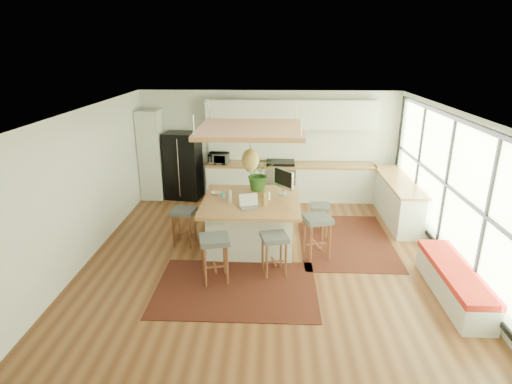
{
  "coord_description": "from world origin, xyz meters",
  "views": [
    {
      "loc": [
        0.12,
        -7.03,
        3.72
      ],
      "look_at": [
        -0.2,
        0.5,
        1.1
      ],
      "focal_mm": 29.47,
      "sensor_mm": 36.0,
      "label": 1
    }
  ],
  "objects_px": {
    "stool_near_left": "(215,261)",
    "stool_left_side": "(184,228)",
    "fridge": "(183,163)",
    "monitor": "(284,182)",
    "microwave": "(219,157)",
    "island_plant": "(259,177)",
    "laptop": "(250,202)",
    "island": "(251,222)",
    "stool_right_back": "(319,218)",
    "stool_right_front": "(317,239)",
    "stool_near_right": "(274,255)"
  },
  "relations": [
    {
      "from": "stool_near_left",
      "to": "stool_left_side",
      "type": "height_order",
      "value": "stool_near_left"
    },
    {
      "from": "fridge",
      "to": "monitor",
      "type": "bearing_deg",
      "value": -35.12
    },
    {
      "from": "microwave",
      "to": "island_plant",
      "type": "bearing_deg",
      "value": -56.69
    },
    {
      "from": "laptop",
      "to": "island",
      "type": "bearing_deg",
      "value": 75.22
    },
    {
      "from": "stool_right_back",
      "to": "stool_left_side",
      "type": "relative_size",
      "value": 0.88
    },
    {
      "from": "stool_right_front",
      "to": "stool_right_back",
      "type": "xyz_separation_m",
      "value": [
        0.15,
        0.97,
        0.0
      ]
    },
    {
      "from": "stool_right_back",
      "to": "stool_right_front",
      "type": "bearing_deg",
      "value": -98.58
    },
    {
      "from": "stool_right_front",
      "to": "laptop",
      "type": "relative_size",
      "value": 2.17
    },
    {
      "from": "fridge",
      "to": "stool_left_side",
      "type": "height_order",
      "value": "fridge"
    },
    {
      "from": "island_plant",
      "to": "stool_near_right",
      "type": "bearing_deg",
      "value": -79.68
    },
    {
      "from": "island",
      "to": "island_plant",
      "type": "xyz_separation_m",
      "value": [
        0.13,
        0.64,
        0.73
      ]
    },
    {
      "from": "stool_near_right",
      "to": "monitor",
      "type": "height_order",
      "value": "monitor"
    },
    {
      "from": "island",
      "to": "stool_near_right",
      "type": "relative_size",
      "value": 2.54
    },
    {
      "from": "fridge",
      "to": "stool_left_side",
      "type": "relative_size",
      "value": 2.28
    },
    {
      "from": "stool_right_front",
      "to": "laptop",
      "type": "bearing_deg",
      "value": 178.36
    },
    {
      "from": "fridge",
      "to": "stool_right_back",
      "type": "xyz_separation_m",
      "value": [
        3.26,
        -2.16,
        -0.57
      ]
    },
    {
      "from": "stool_near_right",
      "to": "microwave",
      "type": "height_order",
      "value": "microwave"
    },
    {
      "from": "stool_right_back",
      "to": "monitor",
      "type": "xyz_separation_m",
      "value": [
        -0.76,
        -0.16,
        0.83
      ]
    },
    {
      "from": "fridge",
      "to": "laptop",
      "type": "xyz_separation_m",
      "value": [
        1.88,
        -3.1,
        0.12
      ]
    },
    {
      "from": "laptop",
      "to": "stool_near_right",
      "type": "bearing_deg",
      "value": -73.28
    },
    {
      "from": "fridge",
      "to": "microwave",
      "type": "relative_size",
      "value": 3.47
    },
    {
      "from": "island",
      "to": "stool_right_back",
      "type": "bearing_deg",
      "value": 20.33
    },
    {
      "from": "stool_left_side",
      "to": "monitor",
      "type": "height_order",
      "value": "monitor"
    },
    {
      "from": "stool_right_front",
      "to": "microwave",
      "type": "xyz_separation_m",
      "value": [
        -2.19,
        3.11,
        0.74
      ]
    },
    {
      "from": "island",
      "to": "monitor",
      "type": "xyz_separation_m",
      "value": [
        0.63,
        0.35,
        0.72
      ]
    },
    {
      "from": "stool_right_front",
      "to": "monitor",
      "type": "height_order",
      "value": "monitor"
    },
    {
      "from": "stool_near_right",
      "to": "fridge",
      "type": "bearing_deg",
      "value": 121.35
    },
    {
      "from": "stool_right_front",
      "to": "stool_left_side",
      "type": "distance_m",
      "value": 2.58
    },
    {
      "from": "monitor",
      "to": "microwave",
      "type": "xyz_separation_m",
      "value": [
        -1.58,
        2.3,
        -0.1
      ]
    },
    {
      "from": "microwave",
      "to": "fridge",
      "type": "bearing_deg",
      "value": -176.46
    },
    {
      "from": "island_plant",
      "to": "laptop",
      "type": "bearing_deg",
      "value": -96.72
    },
    {
      "from": "island",
      "to": "microwave",
      "type": "distance_m",
      "value": 2.89
    },
    {
      "from": "fridge",
      "to": "island_plant",
      "type": "height_order",
      "value": "fridge"
    },
    {
      "from": "laptop",
      "to": "microwave",
      "type": "distance_m",
      "value": 3.23
    },
    {
      "from": "stool_right_back",
      "to": "monitor",
      "type": "height_order",
      "value": "monitor"
    },
    {
      "from": "island",
      "to": "microwave",
      "type": "relative_size",
      "value": 3.78
    },
    {
      "from": "microwave",
      "to": "island_plant",
      "type": "height_order",
      "value": "island_plant"
    },
    {
      "from": "stool_near_right",
      "to": "island_plant",
      "type": "bearing_deg",
      "value": 100.32
    },
    {
      "from": "laptop",
      "to": "monitor",
      "type": "xyz_separation_m",
      "value": [
        0.62,
        0.78,
        0.14
      ]
    },
    {
      "from": "fridge",
      "to": "island_plant",
      "type": "distance_m",
      "value": 2.87
    },
    {
      "from": "stool_near_left",
      "to": "monitor",
      "type": "xyz_separation_m",
      "value": [
        1.15,
        1.75,
        0.83
      ]
    },
    {
      "from": "island",
      "to": "fridge",
      "type": "bearing_deg",
      "value": 124.91
    },
    {
      "from": "stool_left_side",
      "to": "island_plant",
      "type": "height_order",
      "value": "island_plant"
    },
    {
      "from": "stool_near_left",
      "to": "island_plant",
      "type": "bearing_deg",
      "value": 72.12
    },
    {
      "from": "stool_near_right",
      "to": "stool_right_back",
      "type": "height_order",
      "value": "stool_near_right"
    },
    {
      "from": "fridge",
      "to": "stool_right_back",
      "type": "relative_size",
      "value": 2.58
    },
    {
      "from": "fridge",
      "to": "stool_near_right",
      "type": "height_order",
      "value": "fridge"
    },
    {
      "from": "island_plant",
      "to": "stool_near_left",
      "type": "bearing_deg",
      "value": -107.88
    },
    {
      "from": "fridge",
      "to": "microwave",
      "type": "distance_m",
      "value": 0.93
    },
    {
      "from": "stool_right_back",
      "to": "island_plant",
      "type": "relative_size",
      "value": 0.97
    }
  ]
}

